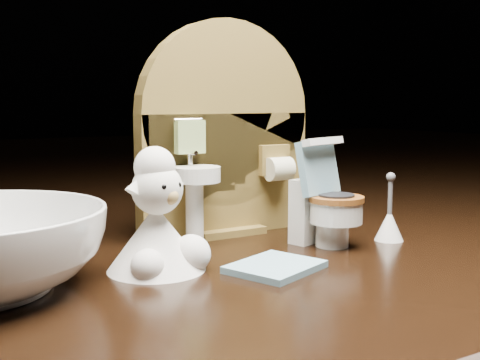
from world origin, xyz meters
name	(u,v)px	position (x,y,z in m)	size (l,w,h in m)	color
backdrop_panel	(224,142)	(0.00, 0.06, 0.07)	(0.13, 0.05, 0.15)	brown
toy_toilet	(324,206)	(0.04, 0.00, 0.03)	(0.04, 0.05, 0.07)	white
bath_mat	(275,267)	(-0.02, -0.03, 0.00)	(0.05, 0.04, 0.00)	#73A0B1
toilet_brush	(389,223)	(0.09, -0.01, 0.01)	(0.02, 0.02, 0.05)	white
plush_lamb	(158,227)	(-0.08, 0.00, 0.02)	(0.06, 0.06, 0.07)	white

